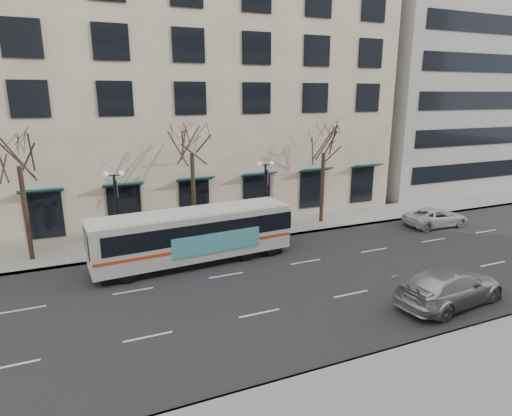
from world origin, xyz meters
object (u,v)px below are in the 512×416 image
lamp_post_left (117,208)px  lamp_post_right (265,193)px  tree_far_mid (191,138)px  silver_car (450,286)px  city_bus (195,234)px  white_pickup (436,217)px  tree_far_left (17,149)px  tree_far_right (324,140)px

lamp_post_left → lamp_post_right: 10.00m
tree_far_mid → lamp_post_left: size_ratio=1.64×
tree_far_mid → lamp_post_left: tree_far_mid is taller
lamp_post_left → silver_car: (13.72, -13.10, -2.08)m
tree_far_mid → lamp_post_left: bearing=-173.1°
city_bus → silver_car: city_bus is taller
lamp_post_left → white_pickup: lamp_post_left is taller
silver_car → city_bus: bearing=37.8°
tree_far_left → lamp_post_right: (15.01, -0.60, -3.75)m
tree_far_left → tree_far_right: 20.00m
tree_far_left → white_pickup: bearing=-8.2°
city_bus → white_pickup: bearing=-4.2°
tree_far_right → lamp_post_right: tree_far_right is taller
lamp_post_left → silver_car: size_ratio=0.88×
tree_far_right → tree_far_left: bearing=180.0°
lamp_post_left → lamp_post_right: same height
tree_far_left → tree_far_mid: tree_far_mid is taller
tree_far_mid → white_pickup: size_ratio=1.74×
lamp_post_left → tree_far_right: bearing=2.3°
lamp_post_left → city_bus: lamp_post_left is taller
lamp_post_left → lamp_post_right: bearing=0.0°
tree_far_left → white_pickup: tree_far_left is taller
tree_far_right → city_bus: (-11.04, -3.98, -4.69)m
tree_far_left → lamp_post_left: size_ratio=1.60×
lamp_post_left → white_pickup: size_ratio=1.06×
tree_far_left → silver_car: tree_far_left is taller
tree_far_mid → tree_far_right: 10.01m
tree_far_left → tree_far_right: bearing=0.0°
city_bus → white_pickup: city_bus is taller
lamp_post_left → lamp_post_right: (10.00, 0.00, 0.00)m
tree_far_right → lamp_post_right: 6.11m
silver_car → lamp_post_left: bearing=39.0°
lamp_post_left → city_bus: (3.95, -3.38, -1.21)m
tree_far_mid → lamp_post_right: size_ratio=1.64×
city_bus → tree_far_right: bearing=15.7°
lamp_post_left → white_pickup: (22.61, -3.40, -2.26)m
tree_far_left → tree_far_right: (20.00, 0.00, -0.28)m
lamp_post_right → white_pickup: 13.26m
tree_far_right → silver_car: size_ratio=1.36×
tree_far_mid → silver_car: 17.34m
tree_far_left → white_pickup: (27.62, -4.00, -6.01)m
tree_far_mid → city_bus: tree_far_mid is taller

